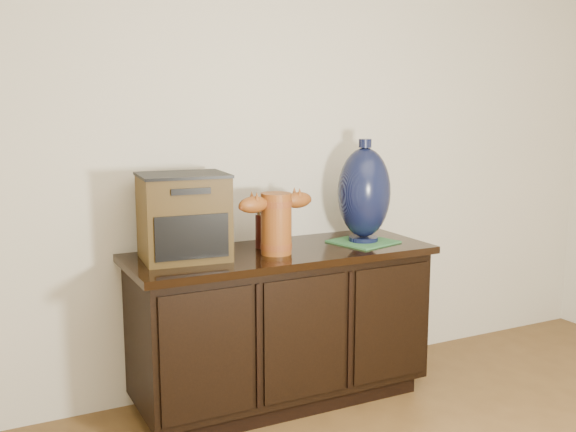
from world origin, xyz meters
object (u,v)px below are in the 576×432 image
tv_radio (184,217)px  lamp_base (364,193)px  sideboard (281,324)px  terracotta_vessel (276,220)px  spray_can (262,229)px

tv_radio → lamp_base: size_ratio=0.80×
tv_radio → sideboard: bearing=0.7°
terracotta_vessel → lamp_base: (0.50, 0.03, 0.09)m
terracotta_vessel → tv_radio: bearing=158.2°
lamp_base → terracotta_vessel: bearing=-176.1°
sideboard → tv_radio: 0.73m
lamp_base → sideboard: bearing=176.8°
sideboard → spray_can: spray_can is taller
tv_radio → lamp_base: lamp_base is taller
terracotta_vessel → sideboard: bearing=40.0°
lamp_base → spray_can: size_ratio=2.67×
terracotta_vessel → lamp_base: size_ratio=0.80×
spray_can → sideboard: bearing=-59.0°
tv_radio → lamp_base: (0.91, -0.06, 0.06)m
spray_can → tv_radio: bearing=-172.3°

